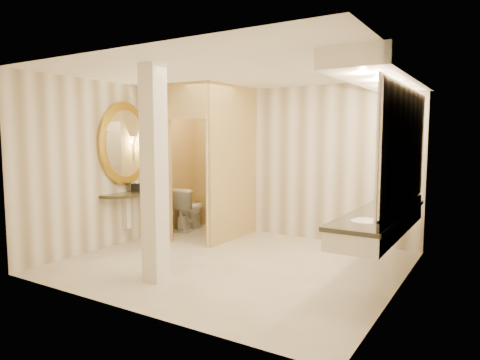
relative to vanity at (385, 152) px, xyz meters
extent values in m
plane|color=white|center=(-1.98, -0.40, -1.63)|extent=(4.50, 4.50, 0.00)
plane|color=white|center=(-1.98, -0.40, 1.07)|extent=(4.50, 4.50, 0.00)
cube|color=white|center=(-1.98, 1.60, -0.28)|extent=(4.50, 0.02, 2.70)
cube|color=white|center=(-1.98, -2.40, -0.28)|extent=(4.50, 0.02, 2.70)
cube|color=white|center=(-4.23, -0.40, -0.28)|extent=(0.02, 4.00, 2.70)
cube|color=white|center=(0.27, -0.40, -0.28)|extent=(0.02, 4.00, 2.70)
cube|color=#D5B66F|center=(-2.78, 0.85, -0.28)|extent=(0.10, 1.50, 2.70)
cube|color=#D5B66F|center=(-3.90, 0.10, -0.28)|extent=(0.65, 0.10, 2.70)
cube|color=#D5B66F|center=(-3.18, 0.10, 0.77)|extent=(0.80, 0.10, 0.60)
cube|color=white|center=(-2.83, 0.50, -0.58)|extent=(0.15, 0.80, 2.10)
cylinder|color=gold|center=(-3.90, 0.03, -0.08)|extent=(0.03, 0.03, 0.30)
cone|color=white|center=(-3.90, 0.03, 0.12)|extent=(0.14, 0.14, 0.14)
cube|color=white|center=(-0.03, 0.00, -0.90)|extent=(0.60, 2.54, 0.24)
cube|color=black|center=(-0.03, 0.00, -0.78)|extent=(0.64, 2.58, 0.05)
cube|color=black|center=(0.25, 0.00, -0.71)|extent=(0.03, 2.54, 0.10)
ellipsoid|color=white|center=(-0.03, -0.69, -0.80)|extent=(0.40, 0.44, 0.15)
cylinder|color=gold|center=(0.17, -0.69, -0.67)|extent=(0.03, 0.03, 0.22)
ellipsoid|color=white|center=(-0.03, 0.69, -0.80)|extent=(0.40, 0.44, 0.15)
cylinder|color=gold|center=(0.17, 0.69, -0.67)|extent=(0.03, 0.03, 0.22)
cube|color=white|center=(0.25, 0.00, 0.07)|extent=(0.03, 2.54, 1.40)
cube|color=white|center=(-0.03, 0.00, 0.96)|extent=(0.75, 2.74, 0.22)
cylinder|color=black|center=(-4.21, -0.35, -0.78)|extent=(1.07, 1.07, 0.05)
cube|color=white|center=(-4.17, -0.35, -1.08)|extent=(0.10, 0.10, 0.60)
cylinder|color=gold|center=(-4.19, -0.35, 0.07)|extent=(0.07, 1.07, 1.07)
cylinder|color=white|center=(-4.15, -0.35, 0.07)|extent=(0.02, 0.86, 0.86)
cube|color=white|center=(-2.43, -1.53, -0.28)|extent=(0.25, 0.25, 2.70)
cube|color=black|center=(-4.05, -0.22, -0.68)|extent=(0.19, 0.19, 0.15)
imported|color=white|center=(-3.93, 1.02, -1.21)|extent=(0.59, 0.88, 0.83)
imported|color=beige|center=(-0.05, 0.05, -0.69)|extent=(0.06, 0.07, 0.12)
imported|color=silver|center=(-0.14, 0.38, -0.70)|extent=(0.09, 0.09, 0.11)
imported|color=#C6B28C|center=(-0.14, 0.27, -0.64)|extent=(0.10, 0.10, 0.23)
camera|label=1|loc=(1.25, -5.48, 0.19)|focal=32.00mm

